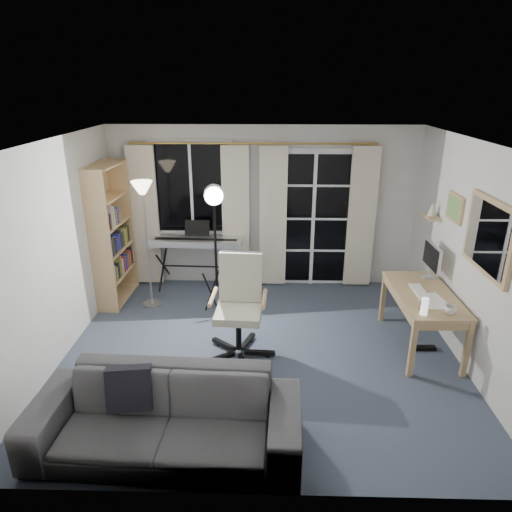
{
  "coord_description": "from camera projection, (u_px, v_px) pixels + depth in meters",
  "views": [
    {
      "loc": [
        0.07,
        -4.61,
        2.96
      ],
      "look_at": [
        -0.06,
        0.35,
        1.06
      ],
      "focal_mm": 32.0,
      "sensor_mm": 36.0,
      "label": 1
    }
  ],
  "objects": [
    {
      "name": "desk",
      "position": [
        424.0,
        300.0,
        5.25
      ],
      "size": [
        0.67,
        1.3,
        0.69
      ],
      "rotation": [
        0.0,
        0.0,
        0.02
      ],
      "color": "tan",
      "rests_on": "floor"
    },
    {
      "name": "wall_shelf",
      "position": [
        432.0,
        212.0,
        5.78
      ],
      "size": [
        0.16,
        0.3,
        0.18
      ],
      "color": "tan",
      "rests_on": "floor"
    },
    {
      "name": "framed_print",
      "position": [
        455.0,
        208.0,
        5.25
      ],
      "size": [
        0.03,
        0.42,
        0.32
      ],
      "color": "tan",
      "rests_on": "floor"
    },
    {
      "name": "studio_light",
      "position": [
        214.0,
        211.0,
        5.6
      ],
      "size": [
        0.36,
        0.37,
        1.84
      ],
      "rotation": [
        0.0,
        0.0,
        0.13
      ],
      "color": "black",
      "rests_on": "floor"
    },
    {
      "name": "monitor",
      "position": [
        432.0,
        258.0,
        5.55
      ],
      "size": [
        0.17,
        0.5,
        0.43
      ],
      "rotation": [
        0.0,
        0.0,
        0.02
      ],
      "color": "silver",
      "rests_on": "desk"
    },
    {
      "name": "window",
      "position": [
        192.0,
        188.0,
        6.69
      ],
      "size": [
        1.2,
        0.08,
        1.4
      ],
      "color": "white",
      "rests_on": "floor"
    },
    {
      "name": "floor",
      "position": [
        260.0,
        351.0,
        5.36
      ],
      "size": [
        4.5,
        4.0,
        0.02
      ],
      "primitive_type": "cube",
      "color": "#3B4556",
      "rests_on": "ground"
    },
    {
      "name": "mug",
      "position": [
        450.0,
        309.0,
        4.73
      ],
      "size": [
        0.12,
        0.09,
        0.11
      ],
      "primitive_type": "imported",
      "rotation": [
        0.0,
        0.0,
        0.02
      ],
      "color": "silver",
      "rests_on": "desk"
    },
    {
      "name": "torchiere_lamp",
      "position": [
        144.0,
        207.0,
        5.96
      ],
      "size": [
        0.34,
        0.34,
        1.76
      ],
      "rotation": [
        0.0,
        0.0,
        0.23
      ],
      "color": "#B2B2B7",
      "rests_on": "floor"
    },
    {
      "name": "wall_mirror",
      "position": [
        489.0,
        237.0,
        4.42
      ],
      "size": [
        0.04,
        0.94,
        0.74
      ],
      "color": "tan",
      "rests_on": "floor"
    },
    {
      "name": "desk_clutter",
      "position": [
        424.0,
        314.0,
        5.07
      ],
      "size": [
        0.4,
        0.79,
        0.88
      ],
      "rotation": [
        0.0,
        0.0,
        0.02
      ],
      "color": "white",
      "rests_on": "desk"
    },
    {
      "name": "curtains",
      "position": [
        254.0,
        217.0,
        6.73
      ],
      "size": [
        3.6,
        0.07,
        2.13
      ],
      "color": "gold",
      "rests_on": "floor"
    },
    {
      "name": "keyboard_piano",
      "position": [
        196.0,
        243.0,
        6.7
      ],
      "size": [
        1.37,
        0.69,
        0.98
      ],
      "rotation": [
        0.0,
        0.0,
        -0.04
      ],
      "color": "black",
      "rests_on": "floor"
    },
    {
      "name": "french_door",
      "position": [
        313.0,
        220.0,
        6.82
      ],
      "size": [
        1.32,
        0.09,
        2.11
      ],
      "color": "white",
      "rests_on": "floor"
    },
    {
      "name": "bookshelf",
      "position": [
        109.0,
        238.0,
        6.32
      ],
      "size": [
        0.35,
        0.92,
        1.95
      ],
      "rotation": [
        0.0,
        0.0,
        -0.04
      ],
      "color": "tan",
      "rests_on": "floor"
    },
    {
      "name": "office_chair",
      "position": [
        240.0,
        296.0,
        5.15
      ],
      "size": [
        0.79,
        0.81,
        1.17
      ],
      "rotation": [
        0.0,
        0.0,
        -0.06
      ],
      "color": "black",
      "rests_on": "floor"
    },
    {
      "name": "sofa",
      "position": [
        164.0,
        406.0,
        3.78
      ],
      "size": [
        2.29,
        0.76,
        0.88
      ],
      "rotation": [
        0.0,
        0.0,
        -0.05
      ],
      "color": "#303033",
      "rests_on": "floor"
    }
  ]
}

